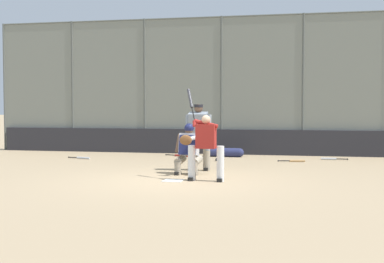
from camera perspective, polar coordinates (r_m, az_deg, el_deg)
The scene contains 14 objects.
ground_plane at distance 11.88m, azimuth -2.03°, elevation -5.28°, with size 160.00×160.00×0.00m, color tan.
home_plate_marker at distance 11.88m, azimuth -2.03°, elevation -5.25°, with size 0.43×0.43×0.01m, color white.
backstop_fence at distance 18.51m, azimuth 3.16°, elevation 5.22°, with size 16.64×0.08×4.74m.
padding_wall at distance 18.43m, azimuth 3.10°, elevation -1.09°, with size 16.23×0.18×0.86m, color #28282D.
bleachers_beyond at distance 20.80m, azimuth 12.49°, elevation -0.56°, with size 11.59×2.50×1.48m.
batter_at_plate at distance 11.78m, azimuth 1.45°, elevation -1.46°, with size 0.95×0.66×2.05m.
catcher_behind_plate at distance 12.93m, azimuth -0.40°, elevation -1.77°, with size 0.66×0.78×1.23m.
umpire_home at distance 13.68m, azimuth 0.71°, elevation -0.36°, with size 0.70×0.42×1.71m.
spare_bat_near_backstop at distance 16.15m, azimuth 10.94°, elevation -3.09°, with size 0.80×0.20×0.07m.
spare_bat_by_padding at distance 16.99m, azimuth 14.59°, elevation -2.84°, with size 0.82×0.07×0.07m.
spare_bat_third_base_side at distance 17.11m, azimuth -11.69°, elevation -2.77°, with size 0.81×0.23×0.07m.
spare_bat_first_base_side at distance 17.56m, azimuth -1.31°, elevation -2.57°, with size 0.86×0.37×0.07m.
fielding_glove_on_dirt at distance 16.15m, azimuth 2.95°, elevation -2.98°, with size 0.28×0.21×0.10m.
equipment_bag_dugout_side at distance 17.48m, azimuth 3.37°, elevation -2.23°, with size 1.34×0.29×0.29m.
Camera 1 is at (-2.88, 11.41, 1.66)m, focal length 50.00 mm.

